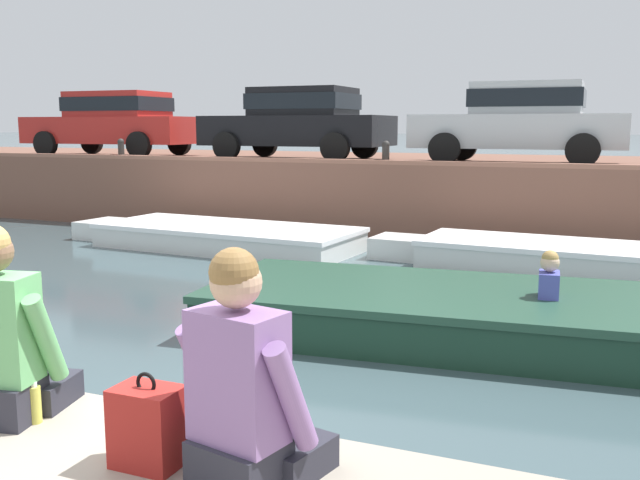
% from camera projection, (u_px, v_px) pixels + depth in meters
% --- Properties ---
extents(ground_plane, '(400.00, 400.00, 0.00)m').
position_uv_depth(ground_plane, '(371.00, 313.00, 8.56)').
color(ground_plane, '#3D5156').
extents(far_quay_wall, '(60.00, 6.00, 1.50)m').
position_uv_depth(far_quay_wall, '(489.00, 193.00, 15.75)').
color(far_quay_wall, brown).
rests_on(far_quay_wall, ground).
extents(far_wall_coping, '(60.00, 0.24, 0.08)m').
position_uv_depth(far_wall_coping, '(463.00, 164.00, 13.01)').
color(far_wall_coping, '#925F4C').
rests_on(far_wall_coping, far_quay_wall).
extents(boat_moored_west_white, '(5.85, 2.25, 0.43)m').
position_uv_depth(boat_moored_west_white, '(217.00, 236.00, 13.12)').
color(boat_moored_west_white, white).
rests_on(boat_moored_west_white, ground).
extents(boat_moored_central_white, '(5.78, 1.91, 0.44)m').
position_uv_depth(boat_moored_central_white, '(562.00, 258.00, 10.98)').
color(boat_moored_central_white, white).
rests_on(boat_moored_central_white, ground).
extents(motorboat_passing, '(6.73, 2.70, 0.99)m').
position_uv_depth(motorboat_passing, '(492.00, 317.00, 7.45)').
color(motorboat_passing, '#193828').
rests_on(motorboat_passing, ground).
extents(car_leftmost_red, '(4.38, 2.01, 1.54)m').
position_uv_depth(car_leftmost_red, '(115.00, 121.00, 17.46)').
color(car_leftmost_red, '#B2231E').
rests_on(car_leftmost_red, far_quay_wall).
extents(car_left_inner_black, '(4.06, 1.98, 1.54)m').
position_uv_depth(car_left_inner_black, '(300.00, 120.00, 15.55)').
color(car_left_inner_black, black).
rests_on(car_left_inner_black, far_quay_wall).
extents(car_centre_silver, '(4.00, 2.02, 1.54)m').
position_uv_depth(car_centre_silver, '(522.00, 119.00, 13.74)').
color(car_centre_silver, '#B7BABC').
rests_on(car_centre_silver, far_quay_wall).
extents(mooring_bollard_west, '(0.15, 0.15, 0.45)m').
position_uv_depth(mooring_bollard_west, '(121.00, 148.00, 16.08)').
color(mooring_bollard_west, '#2D2B28').
rests_on(mooring_bollard_west, far_quay_wall).
extents(mooring_bollard_mid, '(0.15, 0.15, 0.45)m').
position_uv_depth(mooring_bollard_mid, '(386.00, 151.00, 13.68)').
color(mooring_bollard_mid, '#2D2B28').
rests_on(mooring_bollard_mid, far_quay_wall).
extents(person_seated_right, '(0.58, 0.59, 0.96)m').
position_uv_depth(person_seated_right, '(4.00, 344.00, 3.44)').
color(person_seated_right, '#282833').
rests_on(person_seated_right, near_quay).
extents(person_seated_middle, '(0.58, 0.59, 0.96)m').
position_uv_depth(person_seated_middle, '(246.00, 395.00, 2.78)').
color(person_seated_middle, '#282833').
rests_on(person_seated_middle, near_quay).
extents(bottle_drink, '(0.06, 0.06, 0.20)m').
position_uv_depth(bottle_drink, '(34.00, 404.00, 3.41)').
color(bottle_drink, '#CCC64C').
rests_on(bottle_drink, near_quay).
extents(backpack_on_ledge, '(0.28, 0.24, 0.41)m').
position_uv_depth(backpack_on_ledge, '(150.00, 427.00, 2.98)').
color(backpack_on_ledge, '#A5231E').
rests_on(backpack_on_ledge, near_quay).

